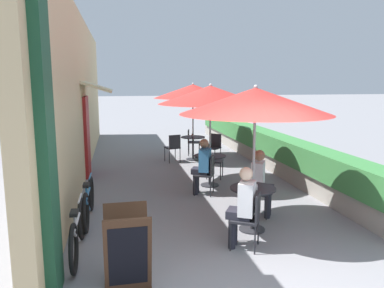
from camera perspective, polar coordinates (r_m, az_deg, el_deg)
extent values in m
cube|color=#D6B784|center=(10.88, -16.53, 7.12)|extent=(0.24, 14.18, 4.20)
cube|color=#19472D|center=(4.43, -21.53, 3.82)|extent=(0.12, 0.56, 4.20)
cube|color=maroon|center=(10.26, -15.71, 1.14)|extent=(0.08, 0.96, 2.10)
cube|color=beige|center=(10.14, -14.27, 8.49)|extent=(0.78, 1.80, 0.30)
cube|color=gray|center=(11.79, 10.48, -1.66)|extent=(0.44, 13.18, 0.45)
cube|color=#387A3D|center=(11.71, 10.56, 0.76)|extent=(0.60, 12.52, 0.56)
cylinder|color=#28282D|center=(6.59, 9.10, -12.67)|extent=(0.44, 0.44, 0.02)
cylinder|color=#28282D|center=(6.46, 9.18, -9.73)|extent=(0.06, 0.06, 0.72)
cylinder|color=#28282D|center=(6.35, 9.27, -6.69)|extent=(0.77, 0.77, 0.02)
cylinder|color=#B7B7BC|center=(6.24, 9.38, -2.78)|extent=(0.04, 0.04, 2.34)
cone|color=red|center=(6.11, 9.63, 6.49)|extent=(2.46, 2.46, 0.43)
sphere|color=#B7B7BC|center=(6.10, 9.69, 8.58)|extent=(0.07, 0.07, 0.07)
cube|color=#232328|center=(5.76, 8.09, -11.29)|extent=(0.54, 0.54, 0.04)
cube|color=#232328|center=(5.66, 10.01, -9.45)|extent=(0.21, 0.35, 0.42)
cylinder|color=#232328|center=(6.04, 6.61, -12.55)|extent=(0.02, 0.02, 0.45)
cylinder|color=#232328|center=(5.71, 5.88, -13.87)|extent=(0.02, 0.02, 0.45)
cylinder|color=#232328|center=(5.98, 10.08, -12.84)|extent=(0.02, 0.02, 0.45)
cylinder|color=#232328|center=(5.66, 9.57, -14.20)|extent=(0.02, 0.02, 0.45)
cylinder|color=#23232D|center=(5.94, 6.42, -12.81)|extent=(0.11, 0.11, 0.47)
cylinder|color=#23232D|center=(5.80, 6.10, -13.40)|extent=(0.11, 0.11, 0.47)
cube|color=#23232D|center=(5.75, 7.21, -10.47)|extent=(0.46, 0.44, 0.12)
cube|color=white|center=(5.65, 8.37, -8.18)|extent=(0.36, 0.40, 0.50)
sphere|color=beige|center=(5.55, 8.26, -4.52)|extent=(0.20, 0.20, 0.20)
cube|color=#232328|center=(7.12, 10.09, -7.25)|extent=(0.54, 0.54, 0.04)
cube|color=#232328|center=(7.09, 8.65, -5.52)|extent=(0.21, 0.35, 0.42)
cylinder|color=#232328|center=(7.00, 11.31, -9.53)|extent=(0.02, 0.02, 0.45)
cylinder|color=#232328|center=(7.34, 11.64, -8.63)|extent=(0.02, 0.02, 0.45)
cylinder|color=#232328|center=(7.04, 8.36, -9.31)|extent=(0.02, 0.02, 0.45)
cylinder|color=#232328|center=(7.38, 8.83, -8.44)|extent=(0.02, 0.02, 0.45)
cylinder|color=#23232D|center=(7.09, 11.41, -9.19)|extent=(0.11, 0.11, 0.47)
cylinder|color=#23232D|center=(7.24, 11.55, -8.80)|extent=(0.11, 0.11, 0.47)
cube|color=#23232D|center=(7.08, 10.83, -6.68)|extent=(0.46, 0.44, 0.12)
cube|color=white|center=(7.03, 10.01, -4.66)|extent=(0.36, 0.40, 0.50)
sphere|color=#A87556|center=(6.95, 10.26, -1.72)|extent=(0.20, 0.20, 0.20)
cylinder|color=white|center=(6.22, 9.65, -6.49)|extent=(0.07, 0.07, 0.09)
cylinder|color=#28282D|center=(9.10, 2.71, -6.25)|extent=(0.44, 0.44, 0.02)
cylinder|color=#28282D|center=(9.01, 2.73, -4.06)|extent=(0.06, 0.06, 0.72)
cylinder|color=#28282D|center=(8.93, 2.75, -1.83)|extent=(0.77, 0.77, 0.02)
cylinder|color=#B7B7BC|center=(8.85, 2.77, 0.98)|extent=(0.04, 0.04, 2.34)
cone|color=red|center=(8.76, 2.83, 7.51)|extent=(2.46, 2.46, 0.43)
sphere|color=#B7B7BC|center=(8.75, 2.84, 8.97)|extent=(0.07, 0.07, 0.07)
cube|color=#232328|center=(8.30, 1.85, -4.67)|extent=(0.53, 0.53, 0.04)
cube|color=#232328|center=(8.22, 3.12, -3.32)|extent=(0.18, 0.36, 0.42)
cylinder|color=#232328|center=(8.56, 0.88, -5.78)|extent=(0.02, 0.02, 0.45)
cylinder|color=#232328|center=(8.22, 0.35, -6.43)|extent=(0.02, 0.02, 0.45)
cylinder|color=#232328|center=(8.50, 3.27, -5.91)|extent=(0.02, 0.02, 0.45)
cylinder|color=#232328|center=(8.16, 2.84, -6.57)|extent=(0.02, 0.02, 0.45)
cylinder|color=#23232D|center=(8.46, 0.74, -5.89)|extent=(0.11, 0.11, 0.47)
cylinder|color=#23232D|center=(8.31, 0.51, -6.17)|extent=(0.11, 0.11, 0.47)
cube|color=#23232D|center=(8.30, 1.24, -4.10)|extent=(0.45, 0.42, 0.12)
cube|color=teal|center=(8.22, 1.99, -2.45)|extent=(0.34, 0.40, 0.50)
sphere|color=#A87556|center=(8.15, 1.87, 0.10)|extent=(0.20, 0.20, 0.20)
cube|color=#232328|center=(9.69, 3.50, -2.61)|extent=(0.53, 0.53, 0.04)
cube|color=#232328|center=(9.67, 2.43, -1.34)|extent=(0.18, 0.36, 0.42)
cylinder|color=#232328|center=(9.54, 4.38, -4.20)|extent=(0.02, 0.02, 0.45)
cylinder|color=#232328|center=(9.88, 4.69, -3.72)|extent=(0.02, 0.02, 0.45)
cylinder|color=#232328|center=(9.59, 2.24, -4.10)|extent=(0.02, 0.02, 0.45)
cylinder|color=#232328|center=(9.94, 2.63, -3.62)|extent=(0.02, 0.02, 0.45)
cylinder|color=white|center=(8.78, 3.15, -1.65)|extent=(0.07, 0.07, 0.09)
cylinder|color=#28282D|center=(12.02, 0.15, -2.33)|extent=(0.44, 0.44, 0.02)
cylinder|color=#28282D|center=(11.95, 0.15, -0.65)|extent=(0.06, 0.06, 0.72)
cylinder|color=#28282D|center=(11.89, 0.15, 1.05)|extent=(0.77, 0.77, 0.02)
cylinder|color=#B7B7BC|center=(11.83, 0.15, 3.17)|extent=(0.04, 0.04, 2.34)
cone|color=red|center=(11.76, 0.15, 8.05)|extent=(2.46, 2.46, 0.43)
sphere|color=#B7B7BC|center=(11.76, 0.15, 9.14)|extent=(0.07, 0.07, 0.07)
cube|color=#232328|center=(11.57, 3.17, -0.60)|extent=(0.57, 0.57, 0.04)
cube|color=#232328|center=(11.69, 3.63, 0.55)|extent=(0.29, 0.29, 0.42)
cylinder|color=#232328|center=(11.54, 1.94, -1.75)|extent=(0.02, 0.02, 0.45)
cylinder|color=#232328|center=(11.37, 3.49, -1.94)|extent=(0.02, 0.02, 0.45)
cylinder|color=#232328|center=(11.85, 2.83, -1.46)|extent=(0.02, 0.02, 0.45)
cylinder|color=#232328|center=(11.68, 4.36, -1.64)|extent=(0.02, 0.02, 0.45)
cube|color=#232328|center=(12.65, 0.30, 0.29)|extent=(0.49, 0.49, 0.04)
cube|color=#232328|center=(12.62, -0.54, 1.24)|extent=(0.12, 0.38, 0.42)
cylinder|color=#232328|center=(12.50, 1.09, -0.87)|extent=(0.02, 0.02, 0.45)
cylinder|color=#232328|center=(12.86, 1.14, -0.58)|extent=(0.02, 0.02, 0.45)
cylinder|color=#232328|center=(12.52, -0.56, -0.85)|extent=(0.02, 0.02, 0.45)
cylinder|color=#232328|center=(12.87, -0.46, -0.56)|extent=(0.02, 0.02, 0.45)
cube|color=#232328|center=(11.62, -3.02, -0.55)|extent=(0.49, 0.49, 0.04)
cube|color=#232328|center=(11.42, -2.65, 0.34)|extent=(0.37, 0.13, 0.42)
cylinder|color=#232328|center=(11.90, -2.58, -1.41)|extent=(0.02, 0.02, 0.45)
cylinder|color=#232328|center=(11.76, -4.17, -1.56)|extent=(0.02, 0.02, 0.45)
cylinder|color=#232328|center=(11.58, -1.83, -1.71)|extent=(0.02, 0.02, 0.45)
cylinder|color=#232328|center=(11.43, -3.46, -1.87)|extent=(0.02, 0.02, 0.45)
cylinder|color=#B73D3D|center=(11.97, 0.11, 1.39)|extent=(0.07, 0.07, 0.09)
torus|color=black|center=(6.30, -16.52, -10.85)|extent=(0.06, 0.67, 0.67)
torus|color=black|center=(5.28, -17.58, -15.01)|extent=(0.06, 0.67, 0.67)
cylinder|color=silver|center=(5.72, -17.09, -11.03)|extent=(0.04, 0.86, 0.04)
cylinder|color=silver|center=(5.60, -17.20, -13.33)|extent=(0.04, 0.63, 0.42)
cylinder|color=silver|center=(5.40, -17.45, -11.15)|extent=(0.04, 0.04, 0.24)
cube|color=black|center=(5.36, -17.52, -9.97)|extent=(0.10, 0.22, 0.05)
cylinder|color=silver|center=(6.15, -16.71, -7.90)|extent=(0.03, 0.46, 0.03)
torus|color=black|center=(7.58, -15.13, -7.27)|extent=(0.07, 0.68, 0.68)
torus|color=black|center=(6.53, -15.86, -10.06)|extent=(0.07, 0.68, 0.68)
cylinder|color=#236BA8|center=(7.00, -15.53, -7.11)|extent=(0.05, 0.86, 0.04)
cylinder|color=#236BA8|center=(6.86, -15.60, -8.93)|extent=(0.05, 0.63, 0.42)
cylinder|color=#236BA8|center=(6.68, -15.79, -7.02)|extent=(0.04, 0.04, 0.24)
cube|color=black|center=(6.64, -15.83, -6.04)|extent=(0.10, 0.22, 0.05)
cylinder|color=#236BA8|center=(7.44, -15.27, -4.75)|extent=(0.04, 0.46, 0.03)
cube|color=#422819|center=(4.88, -9.97, -14.61)|extent=(0.55, 0.24, 1.00)
cube|color=black|center=(4.89, -9.99, -14.30)|extent=(0.45, 0.17, 0.76)
cube|color=#422819|center=(4.52, -9.73, -16.67)|extent=(0.55, 0.24, 1.00)
cube|color=black|center=(4.49, -9.72, -16.55)|extent=(0.45, 0.17, 0.76)
cube|color=#422819|center=(4.94, -6.58, -20.63)|extent=(0.07, 0.48, 0.02)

